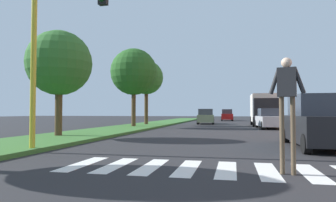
{
  "coord_description": "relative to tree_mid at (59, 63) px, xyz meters",
  "views": [
    {
      "loc": [
        0.18,
        1.03,
        1.32
      ],
      "look_at": [
        -2.81,
        14.72,
        1.84
      ],
      "focal_mm": 32.25,
      "sensor_mm": 36.0,
      "label": 1
    }
  ],
  "objects": [
    {
      "name": "tree_distant",
      "position": [
        0.25,
        14.8,
        0.91
      ],
      "size": [
        3.34,
        3.34,
        6.28
      ],
      "color": "#4C3823",
      "rests_on": "median_strip"
    },
    {
      "name": "traffic_light_gantry",
      "position": [
        4.62,
        -5.04,
        0.53
      ],
      "size": [
        8.27,
        0.3,
        6.0
      ],
      "color": "gold",
      "rests_on": "median_strip"
    },
    {
      "name": "ground_plane",
      "position": [
        8.51,
        15.22,
        -3.81
      ],
      "size": [
        140.0,
        140.0,
        0.0
      ],
      "primitive_type": "plane",
      "color": "#262628"
    },
    {
      "name": "sedan_distant",
      "position": [
        5.58,
        20.26,
        -3.03
      ],
      "size": [
        2.16,
        4.43,
        1.68
      ],
      "color": "gray",
      "rests_on": "ground_plane"
    },
    {
      "name": "crosswalk",
      "position": [
        8.51,
        -6.65,
        -3.81
      ],
      "size": [
        7.65,
        2.2,
        0.01
      ],
      "color": "silver",
      "rests_on": "ground_plane"
    },
    {
      "name": "tree_far",
      "position": [
        0.4,
        10.54,
        0.92
      ],
      "size": [
        3.95,
        3.95,
        6.58
      ],
      "color": "#4C3823",
      "rests_on": "median_strip"
    },
    {
      "name": "pedestrian_performer",
      "position": [
        9.8,
        -6.93,
        -2.15
      ],
      "size": [
        0.75,
        0.32,
        2.49
      ],
      "color": "brown",
      "rests_on": "ground_plane"
    },
    {
      "name": "median_strip",
      "position": [
        0.48,
        13.22,
        -3.73
      ],
      "size": [
        4.11,
        64.0,
        0.15
      ],
      "primitive_type": "cube",
      "color": "#386B2D",
      "rests_on": "ground_plane"
    },
    {
      "name": "truck_box_delivery",
      "position": [
        11.56,
        16.79,
        -2.18
      ],
      "size": [
        2.4,
        6.2,
        3.1
      ],
      "color": "black",
      "rests_on": "ground_plane"
    },
    {
      "name": "tree_mid",
      "position": [
        0.0,
        0.0,
        0.0
      ],
      "size": [
        3.3,
        3.3,
        5.33
      ],
      "color": "#4C3823",
      "rests_on": "median_strip"
    },
    {
      "name": "sedan_midblock",
      "position": [
        11.48,
        11.65,
        -3.05
      ],
      "size": [
        2.05,
        4.64,
        1.63
      ],
      "color": "#B7B7BC",
      "rests_on": "ground_plane"
    },
    {
      "name": "sedan_far_horizon",
      "position": [
        7.65,
        33.75,
        -3.0
      ],
      "size": [
        1.94,
        4.27,
        1.77
      ],
      "color": "maroon",
      "rests_on": "ground_plane"
    },
    {
      "name": "suv_crossing",
      "position": [
        11.77,
        -1.59,
        -2.88
      ],
      "size": [
        1.98,
        4.61,
        1.97
      ],
      "color": "black",
      "rests_on": "ground_plane"
    },
    {
      "name": "sidewalk_right",
      "position": [
        16.79,
        13.22,
        -3.73
      ],
      "size": [
        3.0,
        64.0,
        0.15
      ],
      "primitive_type": "cube",
      "color": "#9E9991",
      "rests_on": "ground_plane"
    }
  ]
}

